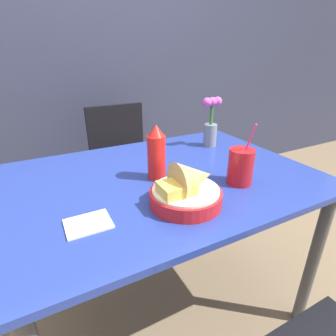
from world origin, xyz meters
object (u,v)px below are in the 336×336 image
food_basket (188,189)px  ketchup_bottle (156,153)px  flower_vase (211,123)px  drink_cup (240,168)px  chair_far_window (122,157)px

food_basket → ketchup_bottle: (-0.01, 0.21, 0.05)m
ketchup_bottle → flower_vase: (0.41, 0.22, 0.02)m
food_basket → drink_cup: (0.25, 0.03, 0.01)m
food_basket → drink_cup: 0.25m
chair_far_window → ketchup_bottle: ketchup_bottle is taller
food_basket → drink_cup: size_ratio=1.00×
ketchup_bottle → flower_vase: flower_vase is taller
flower_vase → chair_far_window: bearing=115.4°
drink_cup → flower_vase: size_ratio=0.93×
drink_cup → chair_far_window: bearing=97.7°
ketchup_bottle → drink_cup: size_ratio=0.92×
chair_far_window → food_basket: 1.10m
food_basket → flower_vase: flower_vase is taller
chair_far_window → food_basket: (-0.11, -1.06, 0.28)m
chair_far_window → drink_cup: bearing=-82.3°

